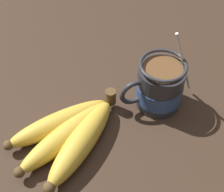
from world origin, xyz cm
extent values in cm
cube|color=#332319|center=(0.00, 0.00, 1.70)|extent=(127.12, 127.12, 3.40)
cylinder|color=#28282D|center=(-3.12, -3.35, 7.68)|extent=(8.34, 8.34, 8.55)
cylinder|color=navy|center=(-3.12, -3.35, 6.78)|extent=(8.54, 8.54, 3.37)
torus|color=#28282D|center=(1.98, -3.35, 8.22)|extent=(5.53, 0.90, 5.53)
cylinder|color=brown|center=(-3.12, -3.35, 12.05)|extent=(7.14, 7.14, 0.40)
torus|color=#28282D|center=(-3.12, -3.35, 13.04)|extent=(8.34, 8.34, 0.60)
cylinder|color=silver|center=(-7.21, -3.35, 12.05)|extent=(5.73, 0.50, 14.46)
ellipsoid|color=silver|center=(-4.58, -3.35, 4.90)|extent=(3.00, 2.00, 0.80)
cylinder|color=#4C381E|center=(5.63, -5.43, 6.35)|extent=(2.00, 2.00, 3.00)
ellipsoid|color=gold|center=(15.65, -3.92, 5.35)|extent=(18.65, 6.56, 3.89)
sphere|color=#4C381E|center=(24.69, -2.57, 5.35)|extent=(1.75, 1.75, 1.75)
ellipsoid|color=gold|center=(15.22, -1.02, 5.37)|extent=(19.01, 11.56, 3.93)
sphere|color=#4C381E|center=(23.90, 2.98, 5.37)|extent=(1.77, 1.77, 1.77)
ellipsoid|color=gold|center=(13.32, 1.23, 5.56)|extent=(16.69, 15.27, 4.31)
sphere|color=#4C381E|center=(20.25, 7.23, 5.56)|extent=(1.94, 1.94, 1.94)
camera|label=1|loc=(18.99, 29.44, 48.82)|focal=50.00mm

